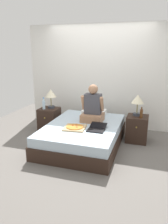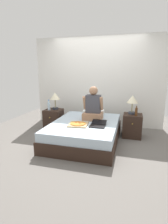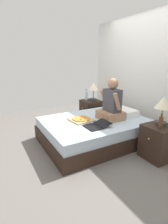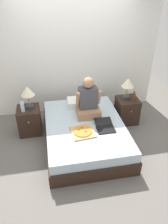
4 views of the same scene
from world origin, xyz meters
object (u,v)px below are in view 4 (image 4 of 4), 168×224
(lamp_on_left_nightstand, at_px, (28,92))
(person_seated, at_px, (88,102))
(nightstand_left, at_px, (30,120))
(laptop, at_px, (105,127))
(lamp_on_right_nightstand, at_px, (128,84))
(water_bottle, at_px, (22,107))
(pizza_box, at_px, (83,132))
(nightstand_right, at_px, (127,110))
(bed, at_px, (85,133))
(beer_bottle, at_px, (134,97))

(lamp_on_left_nightstand, distance_m, person_seated, 1.16)
(nightstand_left, distance_m, laptop, 1.56)
(lamp_on_right_nightstand, height_order, person_seated, person_seated)
(water_bottle, bearing_deg, laptop, -24.18)
(pizza_box, bearing_deg, laptop, 7.98)
(nightstand_left, relative_size, nightstand_right, 1.00)
(nightstand_right, bearing_deg, bed, -152.37)
(nightstand_right, bearing_deg, laptop, -133.49)
(nightstand_right, height_order, laptop, nightstand_right)
(water_bottle, xyz_separation_m, laptop, (1.45, -0.65, -0.21))
(nightstand_left, height_order, nightstand_right, same)
(bed, xyz_separation_m, beer_bottle, (1.10, 0.44, 0.43))
(bed, distance_m, nightstand_right, 1.17)
(lamp_on_left_nightstand, relative_size, lamp_on_right_nightstand, 1.00)
(bed, distance_m, laptop, 0.46)
(laptop, relative_size, pizza_box, 0.95)
(nightstand_left, bearing_deg, person_seated, -12.32)
(nightstand_left, height_order, person_seated, person_seated)
(lamp_on_left_nightstand, relative_size, water_bottle, 1.63)
(bed, xyz_separation_m, nightstand_left, (-1.03, 0.54, 0.06))
(lamp_on_left_nightstand, bearing_deg, beer_bottle, -4.09)
(lamp_on_right_nightstand, relative_size, laptop, 1.08)
(person_seated, bearing_deg, pizza_box, -110.52)
(beer_bottle, height_order, laptop, beer_bottle)
(lamp_on_left_nightstand, bearing_deg, nightstand_right, -1.41)
(bed, relative_size, water_bottle, 7.17)
(nightstand_right, relative_size, person_seated, 0.71)
(bed, distance_m, lamp_on_right_nightstand, 1.34)
(bed, distance_m, nightstand_left, 1.17)
(lamp_on_right_nightstand, xyz_separation_m, laptop, (-0.67, -0.79, -0.42))
(lamp_on_left_nightstand, xyz_separation_m, water_bottle, (-0.12, -0.14, -0.22))
(lamp_on_right_nightstand, bearing_deg, laptop, -130.38)
(nightstand_right, distance_m, laptop, 1.04)
(bed, xyz_separation_m, nightstand_right, (1.03, 0.54, 0.06))
(water_bottle, height_order, beer_bottle, water_bottle)
(bed, bearing_deg, nightstand_left, 152.37)
(lamp_on_left_nightstand, bearing_deg, bed, -30.75)
(lamp_on_left_nightstand, xyz_separation_m, nightstand_right, (2.03, -0.05, -0.60))
(bed, xyz_separation_m, lamp_on_right_nightstand, (1.00, 0.59, 0.67))
(beer_bottle, height_order, person_seated, person_seated)
(nightstand_left, distance_m, person_seated, 1.26)
(person_seated, bearing_deg, water_bottle, 172.53)
(bed, relative_size, beer_bottle, 8.61)
(pizza_box, bearing_deg, lamp_on_left_nightstand, 136.91)
(nightstand_left, xyz_separation_m, lamp_on_right_nightstand, (2.04, 0.05, 0.60))
(lamp_on_left_nightstand, distance_m, water_bottle, 0.28)
(beer_bottle, distance_m, laptop, 1.02)
(bed, height_order, beer_bottle, beer_bottle)
(pizza_box, bearing_deg, bed, 71.28)
(beer_bottle, height_order, pizza_box, beer_bottle)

